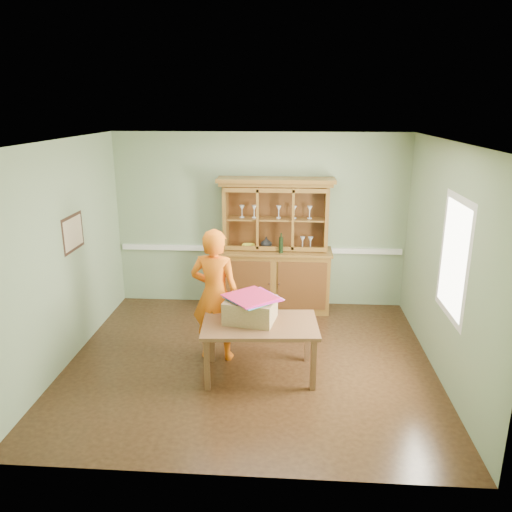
# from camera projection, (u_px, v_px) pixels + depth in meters

# --- Properties ---
(floor) EXTENTS (4.50, 4.50, 0.00)m
(floor) POSITION_uv_depth(u_px,v_px,m) (250.00, 362.00, 6.23)
(floor) COLOR #4A2E17
(floor) RESTS_ON ground
(ceiling) EXTENTS (4.50, 4.50, 0.00)m
(ceiling) POSITION_uv_depth(u_px,v_px,m) (249.00, 141.00, 5.45)
(ceiling) COLOR white
(ceiling) RESTS_ON wall_back
(wall_back) EXTENTS (4.50, 0.00, 4.50)m
(wall_back) POSITION_uv_depth(u_px,v_px,m) (260.00, 221.00, 7.75)
(wall_back) COLOR gray
(wall_back) RESTS_ON floor
(wall_left) EXTENTS (0.00, 4.00, 4.00)m
(wall_left) POSITION_uv_depth(u_px,v_px,m) (63.00, 255.00, 5.99)
(wall_left) COLOR gray
(wall_left) RESTS_ON floor
(wall_right) EXTENTS (0.00, 4.00, 4.00)m
(wall_right) POSITION_uv_depth(u_px,v_px,m) (446.00, 263.00, 5.69)
(wall_right) COLOR gray
(wall_right) RESTS_ON floor
(wall_front) EXTENTS (4.50, 0.00, 4.50)m
(wall_front) POSITION_uv_depth(u_px,v_px,m) (229.00, 334.00, 3.93)
(wall_front) COLOR gray
(wall_front) RESTS_ON floor
(chair_rail) EXTENTS (4.41, 0.05, 0.08)m
(chair_rail) POSITION_uv_depth(u_px,v_px,m) (260.00, 249.00, 7.86)
(chair_rail) COLOR white
(chair_rail) RESTS_ON wall_back
(framed_map) EXTENTS (0.03, 0.60, 0.46)m
(framed_map) POSITION_uv_depth(u_px,v_px,m) (73.00, 233.00, 6.21)
(framed_map) COLOR #331E14
(framed_map) RESTS_ON wall_left
(window_panel) EXTENTS (0.03, 0.96, 1.36)m
(window_panel) POSITION_uv_depth(u_px,v_px,m) (453.00, 258.00, 5.36)
(window_panel) COLOR white
(window_panel) RESTS_ON wall_right
(china_hutch) EXTENTS (1.74, 0.58, 2.05)m
(china_hutch) POSITION_uv_depth(u_px,v_px,m) (275.00, 264.00, 7.69)
(china_hutch) COLOR brown
(china_hutch) RESTS_ON floor
(dining_table) EXTENTS (1.38, 0.89, 0.66)m
(dining_table) POSITION_uv_depth(u_px,v_px,m) (260.00, 329.00, 5.78)
(dining_table) COLOR brown
(dining_table) RESTS_ON floor
(cardboard_box) EXTENTS (0.63, 0.54, 0.26)m
(cardboard_box) POSITION_uv_depth(u_px,v_px,m) (250.00, 310.00, 5.80)
(cardboard_box) COLOR tan
(cardboard_box) RESTS_ON dining_table
(kite_stack) EXTENTS (0.70, 0.70, 0.04)m
(kite_stack) POSITION_uv_depth(u_px,v_px,m) (252.00, 298.00, 5.74)
(kite_stack) COLOR green
(kite_stack) RESTS_ON cardboard_box
(person) EXTENTS (0.67, 0.50, 1.68)m
(person) POSITION_uv_depth(u_px,v_px,m) (215.00, 295.00, 6.14)
(person) COLOR orange
(person) RESTS_ON floor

